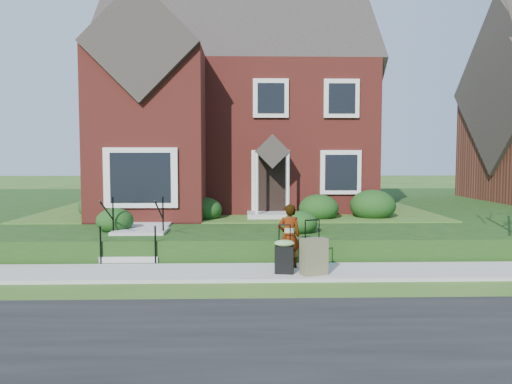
{
  "coord_description": "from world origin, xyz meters",
  "views": [
    {
      "loc": [
        0.23,
        -11.01,
        2.61
      ],
      "look_at": [
        0.59,
        2.0,
        1.7
      ],
      "focal_mm": 35.0,
      "sensor_mm": 36.0,
      "label": 1
    }
  ],
  "objects_px": {
    "front_steps": "(137,240)",
    "suitcase_black": "(284,255)",
    "woman": "(289,236)",
    "suitcase_olive": "(314,256)"
  },
  "relations": [
    {
      "from": "woman",
      "to": "suitcase_black",
      "type": "xyz_separation_m",
      "value": [
        -0.16,
        -0.58,
        -0.32
      ]
    },
    {
      "from": "woman",
      "to": "suitcase_olive",
      "type": "bearing_deg",
      "value": 117.95
    },
    {
      "from": "front_steps",
      "to": "suitcase_black",
      "type": "xyz_separation_m",
      "value": [
        3.64,
        -2.14,
        0.02
      ]
    },
    {
      "from": "front_steps",
      "to": "suitcase_black",
      "type": "bearing_deg",
      "value": -30.44
    },
    {
      "from": "woman",
      "to": "suitcase_olive",
      "type": "distance_m",
      "value": 0.91
    },
    {
      "from": "front_steps",
      "to": "woman",
      "type": "distance_m",
      "value": 4.12
    },
    {
      "from": "front_steps",
      "to": "suitcase_olive",
      "type": "bearing_deg",
      "value": -27.89
    },
    {
      "from": "suitcase_black",
      "to": "suitcase_olive",
      "type": "xyz_separation_m",
      "value": [
        0.63,
        -0.12,
        -0.02
      ]
    },
    {
      "from": "front_steps",
      "to": "woman",
      "type": "relative_size",
      "value": 1.38
    },
    {
      "from": "woman",
      "to": "suitcase_black",
      "type": "relative_size",
      "value": 1.36
    }
  ]
}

